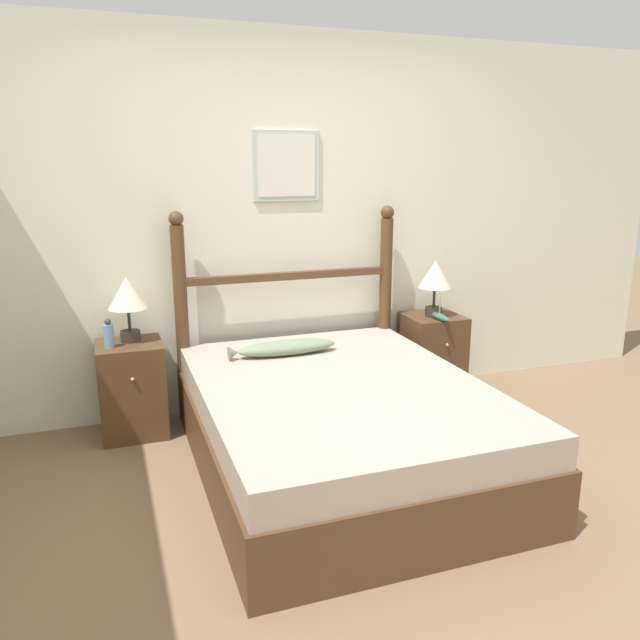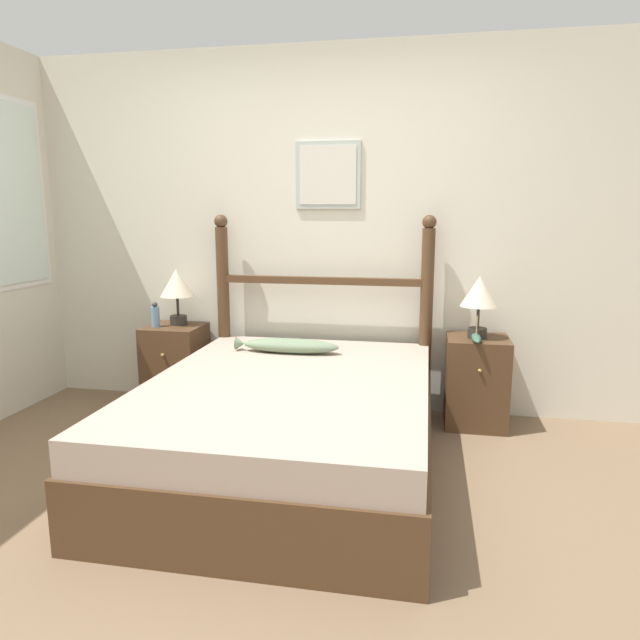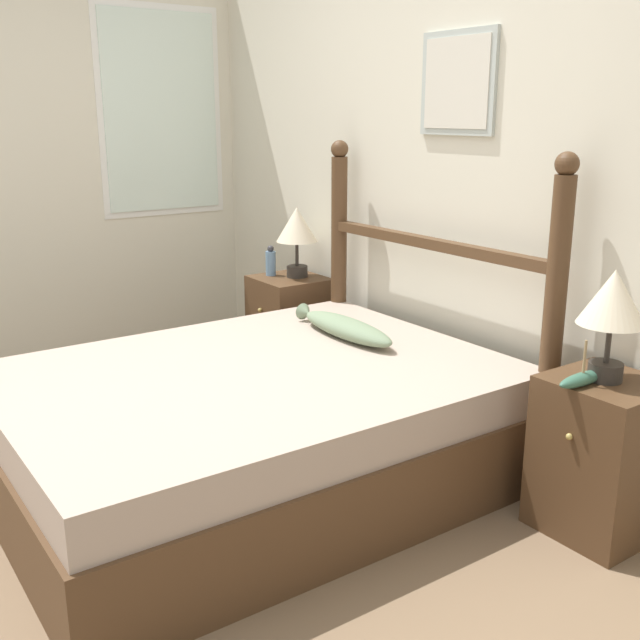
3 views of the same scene
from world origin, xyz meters
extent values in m
plane|color=#7A6047|center=(0.00, 0.00, 0.00)|extent=(16.00, 16.00, 0.00)
cube|color=beige|center=(0.00, 1.73, 1.27)|extent=(6.40, 0.06, 2.55)
cube|color=#ADB7B2|center=(0.07, 1.69, 1.67)|extent=(0.46, 0.02, 0.46)
cube|color=beige|center=(0.07, 1.68, 1.67)|extent=(0.40, 0.01, 0.40)
cube|color=#4C331E|center=(0.05, 0.60, 0.17)|extent=(1.55, 2.05, 0.35)
cube|color=tan|center=(0.05, 0.60, 0.43)|extent=(1.51, 2.01, 0.17)
cylinder|color=#4C331E|center=(-0.68, 1.59, 0.66)|extent=(0.09, 0.09, 1.32)
sphere|color=#4C331E|center=(-0.68, 1.59, 1.36)|extent=(0.10, 0.10, 0.10)
cylinder|color=#4C331E|center=(0.78, 1.59, 0.66)|extent=(0.09, 0.09, 1.32)
sphere|color=#4C331E|center=(0.78, 1.59, 1.36)|extent=(0.10, 0.10, 0.10)
cube|color=#4C331E|center=(0.05, 1.59, 0.95)|extent=(1.46, 0.06, 0.05)
cube|color=#4C331E|center=(-1.03, 1.48, 0.30)|extent=(0.40, 0.39, 0.60)
sphere|color=tan|center=(-1.03, 1.27, 0.43)|extent=(0.02, 0.02, 0.02)
cube|color=#4C331E|center=(1.12, 1.48, 0.30)|extent=(0.40, 0.39, 0.60)
sphere|color=tan|center=(1.12, 1.27, 0.43)|extent=(0.02, 0.02, 0.02)
cylinder|color=#2D2823|center=(-1.01, 1.52, 0.64)|extent=(0.12, 0.12, 0.07)
cylinder|color=#2D2823|center=(-1.01, 1.52, 0.74)|extent=(0.02, 0.02, 0.14)
cone|color=beige|center=(-1.01, 1.52, 0.92)|extent=(0.24, 0.24, 0.20)
cylinder|color=#2D2823|center=(1.11, 1.46, 0.64)|extent=(0.12, 0.12, 0.07)
cylinder|color=#2D2823|center=(1.11, 1.46, 0.74)|extent=(0.02, 0.02, 0.14)
cone|color=beige|center=(1.11, 1.46, 0.92)|extent=(0.24, 0.24, 0.20)
cylinder|color=#668CB2|center=(-1.14, 1.42, 0.68)|extent=(0.06, 0.06, 0.14)
sphere|color=#333338|center=(-1.14, 1.42, 0.77)|extent=(0.04, 0.04, 0.04)
ellipsoid|color=#386651|center=(1.10, 1.35, 0.63)|extent=(0.06, 0.25, 0.05)
cylinder|color=#997F56|center=(1.10, 1.35, 0.71)|extent=(0.01, 0.01, 0.12)
ellipsoid|color=gray|center=(-0.08, 1.19, 0.56)|extent=(0.64, 0.16, 0.09)
cone|color=gray|center=(-0.43, 1.19, 0.56)|extent=(0.06, 0.09, 0.09)
camera|label=1|loc=(-1.14, -2.43, 1.71)|focal=35.00mm
camera|label=2|loc=(0.78, -2.33, 1.43)|focal=32.00mm
camera|label=3|loc=(2.62, -0.86, 1.54)|focal=42.00mm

